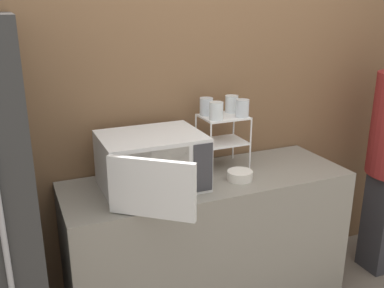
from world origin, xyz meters
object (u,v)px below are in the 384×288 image
at_px(bowl, 240,176).
at_px(glass_front_right, 242,108).
at_px(microwave, 152,162).
at_px(glass_back_right, 232,104).
at_px(dish_rack, 223,130).
at_px(glass_front_left, 216,111).
at_px(glass_back_left, 206,106).

bearing_deg(bowl, glass_front_right, 60.09).
distance_m(microwave, glass_back_right, 0.66).
bearing_deg(dish_rack, glass_front_left, -141.62).
bearing_deg(dish_rack, glass_back_left, 143.49).
bearing_deg(bowl, glass_front_left, 115.74).
distance_m(glass_back_right, glass_back_left, 0.17).
relative_size(dish_rack, glass_front_right, 3.16).
bearing_deg(dish_rack, bowl, -90.47).
xyz_separation_m(glass_back_left, bowl, (0.08, -0.29, -0.35)).
height_order(glass_front_left, bowl, glass_front_left).
bearing_deg(microwave, bowl, -10.83).
relative_size(dish_rack, glass_front_left, 3.16).
relative_size(microwave, bowl, 4.81).
bearing_deg(glass_front_left, glass_back_left, 91.83).
xyz_separation_m(glass_back_right, bowl, (-0.09, -0.29, -0.35)).
distance_m(glass_front_right, bowl, 0.40).
bearing_deg(glass_front_right, glass_front_left, 179.65).
bearing_deg(glass_front_left, microwave, -170.93).
height_order(glass_back_left, bowl, glass_back_left).
distance_m(glass_back_right, bowl, 0.46).
bearing_deg(glass_back_left, glass_back_right, -0.10).
height_order(glass_front_right, bowl, glass_front_right).
distance_m(glass_front_left, bowl, 0.40).
distance_m(dish_rack, glass_back_right, 0.18).
bearing_deg(dish_rack, glass_back_right, 35.01).
bearing_deg(glass_front_right, dish_rack, 144.64).
bearing_deg(glass_front_right, microwave, -173.63).
bearing_deg(microwave, glass_back_right, 18.11).
bearing_deg(glass_back_right, glass_front_right, -88.88).
bearing_deg(glass_back_left, bowl, -74.06).
xyz_separation_m(dish_rack, glass_front_left, (-0.08, -0.06, 0.14)).
height_order(dish_rack, bowl, dish_rack).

